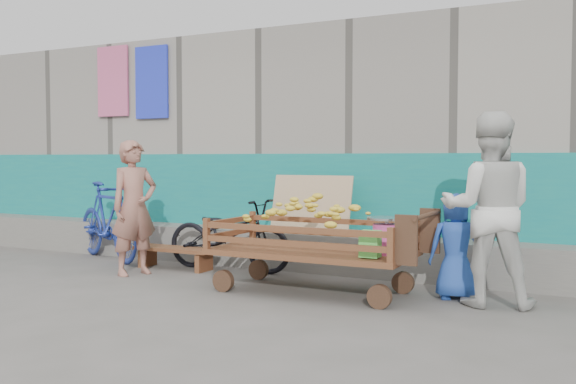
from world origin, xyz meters
The scene contains 9 objects.
ground centered at (0.00, 0.00, 0.00)m, with size 80.00×80.00×0.00m, color #54534C.
building_wall centered at (0.00, 4.05, 1.47)m, with size 12.00×3.50×3.00m.
banana_cart centered at (0.76, 1.17, 0.62)m, with size 2.16×0.99×0.92m.
bench centered at (-1.27, 1.68, 0.19)m, with size 1.05×0.32×0.26m.
vendor_man centered at (-1.45, 1.16, 0.78)m, with size 0.57×0.37×1.55m, color #9C6555.
woman centered at (2.45, 1.40, 0.88)m, with size 0.86×0.67×1.76m, color silver.
child centered at (2.14, 1.53, 0.51)m, with size 0.50×0.32×1.01m, color #254EB3.
bicycle_dark centered at (-0.62, 1.88, 0.43)m, with size 0.57×1.64×0.86m, color black.
bicycle_blue centered at (-2.48, 1.85, 0.52)m, with size 0.48×1.72×1.03m, color navy.
Camera 1 is at (3.44, -4.60, 1.34)m, focal length 40.00 mm.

